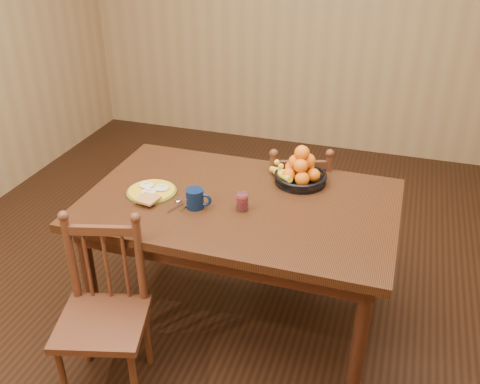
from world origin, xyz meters
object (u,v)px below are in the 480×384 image
(dining_table, at_px, (240,214))
(breakfast_plate, at_px, (152,191))
(chair_far, at_px, (296,208))
(fruit_bowl, at_px, (300,171))
(chair_near, at_px, (104,314))
(coffee_mug, at_px, (196,199))

(dining_table, distance_m, breakfast_plate, 0.48)
(chair_far, relative_size, breakfast_plate, 2.89)
(chair_far, distance_m, fruit_bowl, 0.49)
(chair_near, relative_size, breakfast_plate, 2.96)
(chair_near, distance_m, breakfast_plate, 0.68)
(breakfast_plate, distance_m, fruit_bowl, 0.81)
(dining_table, xyz_separation_m, fruit_bowl, (0.25, 0.29, 0.15))
(fruit_bowl, bearing_deg, chair_near, -126.12)
(fruit_bowl, bearing_deg, chair_far, 102.82)
(dining_table, distance_m, chair_near, 0.84)
(dining_table, relative_size, chair_near, 1.83)
(dining_table, relative_size, fruit_bowl, 4.94)
(dining_table, bearing_deg, chair_near, -124.08)
(chair_far, xyz_separation_m, coffee_mug, (-0.38, -0.70, 0.38))
(chair_near, bearing_deg, dining_table, 40.72)
(chair_near, distance_m, fruit_bowl, 1.25)
(dining_table, xyz_separation_m, chair_near, (-0.45, -0.67, -0.24))
(chair_near, bearing_deg, breakfast_plate, 76.34)
(chair_near, height_order, fruit_bowl, fruit_bowl)
(chair_near, height_order, coffee_mug, chair_near)
(breakfast_plate, height_order, fruit_bowl, fruit_bowl)
(chair_far, xyz_separation_m, chair_near, (-0.64, -1.23, 0.01))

